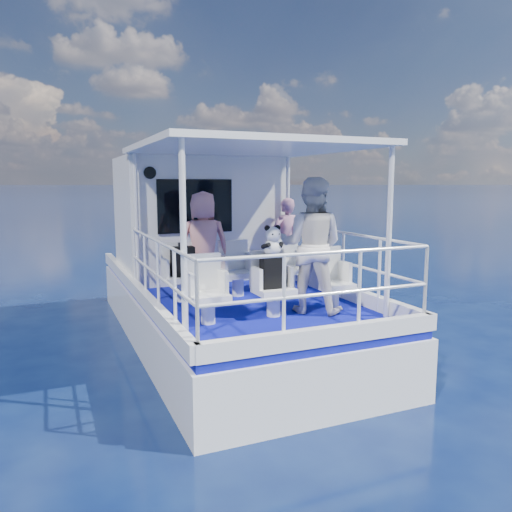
{
  "coord_description": "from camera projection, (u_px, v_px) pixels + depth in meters",
  "views": [
    {
      "loc": [
        -2.71,
        -6.89,
        2.63
      ],
      "look_at": [
        0.05,
        -0.4,
        1.6
      ],
      "focal_mm": 35.0,
      "sensor_mm": 36.0,
      "label": 1
    }
  ],
  "objects": [
    {
      "name": "seat_stbd_aft",
      "position": [
        332.0,
        296.0,
        6.89
      ],
      "size": [
        0.48,
        0.46,
        0.38
      ],
      "primitive_type": "cube",
      "color": "white",
      "rests_on": "deck"
    },
    {
      "name": "seat_stbd_fwd",
      "position": [
        290.0,
        279.0,
        8.07
      ],
      "size": [
        0.48,
        0.46,
        0.38
      ],
      "primitive_type": "cube",
      "color": "white",
      "rests_on": "deck"
    },
    {
      "name": "railings",
      "position": [
        258.0,
        272.0,
        6.98
      ],
      "size": [
        2.84,
        3.59,
        1.0
      ],
      "primitive_type": null,
      "color": "white",
      "rests_on": "deck"
    },
    {
      "name": "canopy",
      "position": [
        247.0,
        147.0,
        7.07
      ],
      "size": [
        3.0,
        3.2,
        0.08
      ],
      "primitive_type": "cube",
      "color": "white",
      "rests_on": "cabin"
    },
    {
      "name": "seat_port_fwd",
      "position": [
        181.0,
        288.0,
        7.38
      ],
      "size": [
        0.48,
        0.46,
        0.38
      ],
      "primitive_type": "cube",
      "color": "white",
      "rests_on": "deck"
    },
    {
      "name": "panda",
      "position": [
        272.0,
        241.0,
        6.41
      ],
      "size": [
        0.25,
        0.21,
        0.39
      ],
      "primitive_type": null,
      "color": "silver",
      "rests_on": "backpack_center"
    },
    {
      "name": "passenger_stbd_fwd",
      "position": [
        286.0,
        239.0,
        8.92
      ],
      "size": [
        0.6,
        0.46,
        1.47
      ],
      "primitive_type": "imported",
      "rotation": [
        0.0,
        0.0,
        3.35
      ],
      "color": "#C17D9D",
      "rests_on": "deck"
    },
    {
      "name": "deck",
      "position": [
        221.0,
        289.0,
        8.49
      ],
      "size": [
        2.9,
        6.9,
        0.1
      ],
      "primitive_type": "cube",
      "color": "#090C80",
      "rests_on": "hull"
    },
    {
      "name": "backpack_center",
      "position": [
        272.0,
        272.0,
        6.45
      ],
      "size": [
        0.28,
        0.16,
        0.43
      ],
      "primitive_type": "cube",
      "color": "black",
      "rests_on": "seat_center_aft"
    },
    {
      "name": "passenger_port_fwd",
      "position": [
        203.0,
        244.0,
        7.63
      ],
      "size": [
        0.66,
        0.52,
        1.62
      ],
      "primitive_type": "imported",
      "rotation": [
        0.0,
        0.0,
        2.99
      ],
      "color": "#D88C8B",
      "rests_on": "deck"
    },
    {
      "name": "canopy_posts",
      "position": [
        249.0,
        228.0,
        7.19
      ],
      "size": [
        2.77,
        2.97,
        2.2
      ],
      "color": "white",
      "rests_on": "deck"
    },
    {
      "name": "ground",
      "position": [
        243.0,
        355.0,
        7.7
      ],
      "size": [
        2000.0,
        2000.0,
        0.0
      ],
      "primitive_type": "plane",
      "color": "#08143E",
      "rests_on": "ground"
    },
    {
      "name": "hull",
      "position": [
        222.0,
        337.0,
        8.61
      ],
      "size": [
        3.0,
        7.0,
        1.6
      ],
      "primitive_type": "cube",
      "color": "white",
      "rests_on": "ground"
    },
    {
      "name": "seat_port_aft",
      "position": [
        208.0,
        308.0,
        6.19
      ],
      "size": [
        0.48,
        0.46,
        0.38
      ],
      "primitive_type": "cube",
      "color": "white",
      "rests_on": "deck"
    },
    {
      "name": "passenger_stbd_aft",
      "position": [
        311.0,
        245.0,
        6.68
      ],
      "size": [
        1.12,
        1.09,
        1.81
      ],
      "primitive_type": "imported",
      "rotation": [
        0.0,
        0.0,
        2.45
      ],
      "color": "white",
      "rests_on": "deck"
    },
    {
      "name": "seat_center_fwd",
      "position": [
        238.0,
        284.0,
        7.73
      ],
      "size": [
        0.48,
        0.46,
        0.38
      ],
      "primitive_type": "cube",
      "color": "white",
      "rests_on": "deck"
    },
    {
      "name": "cabin",
      "position": [
        198.0,
        217.0,
        9.51
      ],
      "size": [
        2.85,
        2.0,
        2.2
      ],
      "primitive_type": "cube",
      "color": "white",
      "rests_on": "deck"
    },
    {
      "name": "compact_camera",
      "position": [
        182.0,
        245.0,
        7.26
      ],
      "size": [
        0.11,
        0.06,
        0.06
      ],
      "primitive_type": "cube",
      "color": "black",
      "rests_on": "backpack_port"
    },
    {
      "name": "seat_center_aft",
      "position": [
        274.0,
        302.0,
        6.54
      ],
      "size": [
        0.48,
        0.46,
        0.38
      ],
      "primitive_type": "cube",
      "color": "white",
      "rests_on": "deck"
    },
    {
      "name": "backpack_port",
      "position": [
        183.0,
        261.0,
        7.29
      ],
      "size": [
        0.33,
        0.19,
        0.44
      ],
      "primitive_type": "cube",
      "color": "black",
      "rests_on": "seat_port_fwd"
    }
  ]
}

